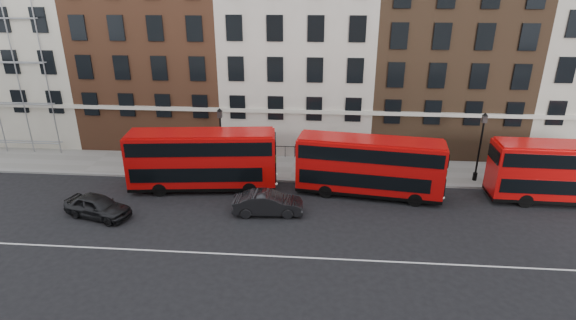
# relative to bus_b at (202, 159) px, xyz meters

# --- Properties ---
(ground) EXTENTS (120.00, 120.00, 0.00)m
(ground) POSITION_rel_bus_b_xyz_m (6.24, -6.23, -2.37)
(ground) COLOR black
(ground) RESTS_ON ground
(pavement) EXTENTS (80.00, 5.00, 0.15)m
(pavement) POSITION_rel_bus_b_xyz_m (6.24, 4.27, -2.30)
(pavement) COLOR gray
(pavement) RESTS_ON ground
(kerb) EXTENTS (80.00, 0.30, 0.16)m
(kerb) POSITION_rel_bus_b_xyz_m (6.24, 1.77, -2.29)
(kerb) COLOR gray
(kerb) RESTS_ON ground
(road_centre_line) EXTENTS (70.00, 0.12, 0.01)m
(road_centre_line) POSITION_rel_bus_b_xyz_m (6.24, -8.23, -2.37)
(road_centre_line) COLOR white
(road_centre_line) RESTS_ON ground
(building_terrace) EXTENTS (64.00, 11.95, 22.00)m
(building_terrace) POSITION_rel_bus_b_xyz_m (5.94, 11.65, 7.87)
(building_terrace) COLOR #B6B09E
(building_terrace) RESTS_ON ground
(bus_b) EXTENTS (10.74, 3.65, 4.43)m
(bus_b) POSITION_rel_bus_b_xyz_m (0.00, 0.00, 0.00)
(bus_b) COLOR red
(bus_b) RESTS_ON ground
(bus_c) EXTENTS (10.33, 3.74, 4.25)m
(bus_c) POSITION_rel_bus_b_xyz_m (11.89, 0.01, -0.10)
(bus_c) COLOR red
(bus_c) RESTS_ON ground
(bus_d) EXTENTS (10.20, 2.65, 4.27)m
(bus_d) POSITION_rel_bus_b_xyz_m (25.29, 0.00, -0.09)
(bus_d) COLOR red
(bus_d) RESTS_ON ground
(car_rear) EXTENTS (4.78, 2.97, 1.52)m
(car_rear) POSITION_rel_bus_b_xyz_m (-5.76, -4.65, -1.62)
(car_rear) COLOR black
(car_rear) RESTS_ON ground
(car_front) EXTENTS (4.69, 1.92, 1.51)m
(car_front) POSITION_rel_bus_b_xyz_m (5.18, -3.35, -1.62)
(car_front) COLOR black
(car_front) RESTS_ON ground
(lamp_post_left) EXTENTS (0.44, 0.44, 5.33)m
(lamp_post_left) POSITION_rel_bus_b_xyz_m (0.87, 2.57, 0.70)
(lamp_post_left) COLOR black
(lamp_post_left) RESTS_ON pavement
(lamp_post_right) EXTENTS (0.44, 0.44, 5.33)m
(lamp_post_right) POSITION_rel_bus_b_xyz_m (20.26, 2.91, 0.70)
(lamp_post_right) COLOR black
(lamp_post_right) RESTS_ON pavement
(iron_railings) EXTENTS (6.60, 0.06, 1.00)m
(iron_railings) POSITION_rel_bus_b_xyz_m (6.24, 6.47, -1.72)
(iron_railings) COLOR black
(iron_railings) RESTS_ON pavement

